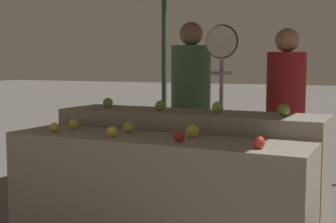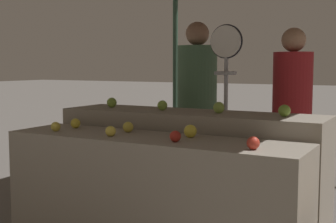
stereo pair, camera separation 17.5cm
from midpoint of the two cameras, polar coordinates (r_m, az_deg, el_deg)
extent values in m
cylinder|color=#33513D|center=(6.53, -1.25, 4.41)|extent=(0.07, 0.07, 2.43)
cube|color=gray|center=(3.31, -3.41, -10.55)|extent=(2.16, 0.55, 0.86)
cube|color=gray|center=(3.82, 1.07, -7.41)|extent=(2.16, 0.55, 0.99)
sphere|color=gold|center=(3.57, -15.05, -1.88)|extent=(0.07, 0.07, 0.07)
sphere|color=yellow|center=(3.26, -8.37, -2.44)|extent=(0.07, 0.07, 0.07)
sphere|color=#AD281E|center=(3.01, -0.32, -3.04)|extent=(0.07, 0.07, 0.07)
sphere|color=red|center=(2.80, 9.25, -3.74)|extent=(0.08, 0.08, 0.08)
sphere|color=gold|center=(3.72, -12.78, -1.49)|extent=(0.08, 0.08, 0.08)
sphere|color=gold|center=(3.45, -6.31, -1.93)|extent=(0.08, 0.08, 0.08)
sphere|color=gold|center=(3.20, 1.43, -2.40)|extent=(0.09, 0.09, 0.09)
sphere|color=#84AD3D|center=(4.11, -8.55, 1.05)|extent=(0.09, 0.09, 0.09)
sphere|color=#84AD3D|center=(3.83, -2.27, 0.74)|extent=(0.08, 0.08, 0.08)
sphere|color=#8EB247|center=(3.63, 4.70, 0.51)|extent=(0.09, 0.09, 0.09)
sphere|color=#7AA338|center=(3.48, 12.52, 0.16)|extent=(0.09, 0.09, 0.09)
cylinder|color=#99999E|center=(4.30, 5.31, -1.82)|extent=(0.04, 0.04, 1.60)
cylinder|color=black|center=(4.26, 5.38, 8.48)|extent=(0.31, 0.01, 0.31)
cylinder|color=silver|center=(4.25, 5.31, 8.49)|extent=(0.28, 0.02, 0.28)
cylinder|color=#99999E|center=(4.24, 5.28, 5.64)|extent=(0.01, 0.01, 0.14)
cylinder|color=#99999E|center=(4.24, 5.28, 4.69)|extent=(0.20, 0.20, 0.03)
cube|color=#2D2D38|center=(4.79, 1.71, -5.69)|extent=(0.35, 0.30, 0.83)
cylinder|color=#476B4C|center=(4.70, 1.74, 3.63)|extent=(0.54, 0.54, 0.72)
sphere|color=#936B51|center=(4.70, 1.76, 9.45)|extent=(0.23, 0.23, 0.23)
cube|color=#2D2D38|center=(4.62, 12.90, -6.49)|extent=(0.30, 0.22, 0.79)
cylinder|color=maroon|center=(4.53, 13.11, 2.70)|extent=(0.44, 0.44, 0.69)
sphere|color=tan|center=(4.53, 13.24, 8.46)|extent=(0.22, 0.22, 0.22)
camera|label=1|loc=(0.09, -91.44, -0.14)|focal=50.00mm
camera|label=2|loc=(0.09, 88.56, 0.14)|focal=50.00mm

